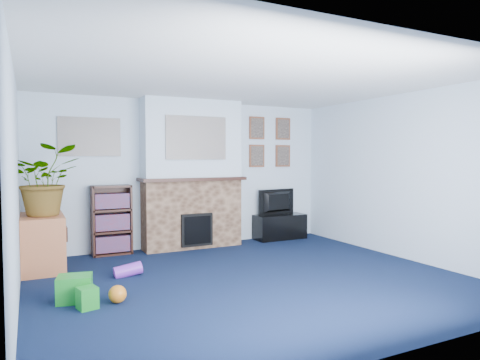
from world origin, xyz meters
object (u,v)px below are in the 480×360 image
sideboard (43,243)px  tv_stand (280,226)px  television (279,202)px  bookshelf (112,221)px

sideboard → tv_stand: bearing=6.4°
tv_stand → sideboard: (-3.91, -0.44, 0.12)m
television → sideboard: size_ratio=0.85×
tv_stand → television: television is taller
tv_stand → television: size_ratio=1.19×
tv_stand → sideboard: size_ratio=1.01×
bookshelf → sideboard: size_ratio=1.13×
tv_stand → sideboard: bearing=-173.6°
television → bookshelf: (-2.94, 0.06, -0.17)m
tv_stand → sideboard: 3.93m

